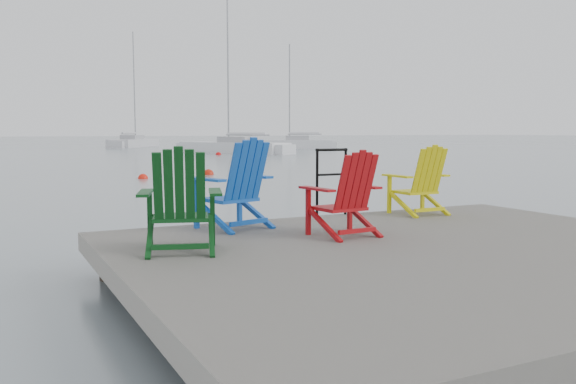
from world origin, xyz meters
name	(u,v)px	position (x,y,z in m)	size (l,w,h in m)	color
ground	(437,298)	(0.00, 0.00, 0.00)	(400.00, 400.00, 0.00)	slate
dock	(438,263)	(0.00, 0.00, 0.35)	(6.00, 5.00, 1.40)	#302E2B
handrail	(332,175)	(0.25, 2.45, 1.04)	(0.48, 0.04, 0.90)	black
chair_green	(180,201)	(-2.29, 0.90, 0.99)	(0.91, 0.87, 0.96)	#0A3912
chair_blue	(236,184)	(-1.31, 1.97, 1.02)	(0.96, 0.91, 1.02)	#114BB0
chair_red	(346,194)	(-0.46, 0.96, 0.96)	(0.77, 0.72, 0.91)	#9E0B0F
chair_yellow	(420,181)	(1.37, 1.98, 0.96)	(0.73, 0.68, 0.92)	#CEC50B
sailboat_near	(234,148)	(12.79, 37.85, 0.35)	(6.27, 9.05, 12.35)	silver
sailboat_mid	(134,143)	(10.18, 59.53, 0.35)	(6.86, 8.62, 12.16)	silver
sailboat_far	(294,145)	(22.08, 46.21, 0.36)	(7.16, 4.58, 9.90)	silver
buoy_a	(208,175)	(3.64, 17.23, 0.00)	(0.41, 0.41, 0.41)	red
buoy_b	(143,179)	(0.98, 16.37, 0.00)	(0.34, 0.34, 0.34)	red
buoy_c	(218,155)	(10.57, 35.09, 0.00)	(0.40, 0.40, 0.40)	red
buoy_d	(245,156)	(11.26, 31.97, 0.00)	(0.41, 0.41, 0.41)	#CE3C0C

